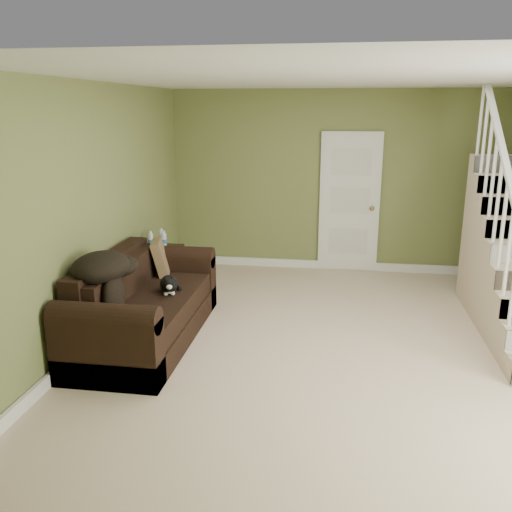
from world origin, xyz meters
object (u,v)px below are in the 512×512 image
(sofa, at_px, (142,308))
(side_table, at_px, (160,271))
(banana, at_px, (148,313))
(cat, at_px, (168,284))

(sofa, height_order, side_table, sofa)
(side_table, distance_m, banana, 1.95)
(sofa, xyz_separation_m, cat, (0.25, 0.12, 0.23))
(sofa, xyz_separation_m, banana, (0.27, -0.54, 0.17))
(sofa, height_order, banana, sofa)
(side_table, xyz_separation_m, banana, (0.52, -1.87, 0.19))
(cat, bearing_deg, side_table, 93.48)
(sofa, relative_size, side_table, 2.60)
(banana, bearing_deg, sofa, 78.29)
(cat, relative_size, banana, 2.27)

